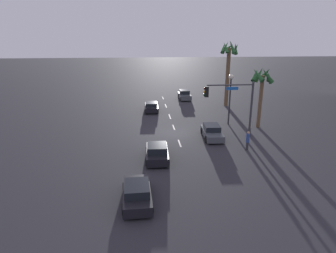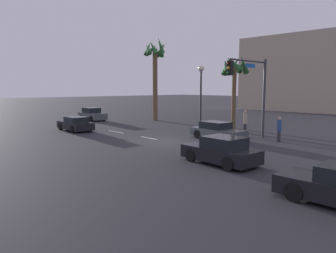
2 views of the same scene
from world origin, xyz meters
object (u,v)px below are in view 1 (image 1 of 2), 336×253
car_2 (184,95)px  car_4 (157,153)px  pedestrian_0 (250,126)px  streetlamp (230,89)px  pedestrian_1 (248,140)px  palm_tree_1 (229,60)px  car_0 (137,193)px  car_3 (151,107)px  car_1 (212,132)px  traffic_signal (235,103)px  palm_tree_0 (262,82)px

car_2 → car_4: (23.54, -5.73, -0.03)m
car_4 → pedestrian_0: pedestrian_0 is taller
car_2 → streetlamp: streetlamp is taller
pedestrian_1 → palm_tree_1: 18.30m
car_2 → palm_tree_1: palm_tree_1 is taller
car_4 → pedestrian_1: (-1.37, 8.15, 0.31)m
pedestrian_0 → car_0: bearing=-44.4°
car_0 → car_2: size_ratio=1.06×
car_3 → pedestrian_0: (11.00, 9.67, 0.45)m
car_4 → pedestrian_1: 8.27m
car_1 → palm_tree_1: (-13.57, 5.37, 5.93)m
car_1 → car_3: bearing=-153.6°
car_1 → traffic_signal: traffic_signal is taller
car_0 → pedestrian_0: (-11.62, 11.40, 0.44)m
streetlamp → pedestrian_1: 8.58m
car_2 → traffic_signal: bearing=4.5°
car_2 → streetlamp: 14.91m
car_0 → traffic_signal: traffic_signal is taller
car_3 → streetlamp: size_ratio=0.71×
car_0 → car_3: size_ratio=1.03×
car_1 → car_3: car_1 is taller
car_2 → pedestrian_0: 18.68m
palm_tree_1 → pedestrian_1: bearing=-9.9°
car_0 → palm_tree_1: palm_tree_1 is taller
car_1 → car_4: (4.96, -5.78, 0.03)m
streetlamp → palm_tree_0: 3.41m
car_0 → pedestrian_0: bearing=135.6°
car_2 → pedestrian_1: (22.17, 2.42, 0.28)m
car_0 → car_4: bearing=165.8°
traffic_signal → car_2: bearing=-175.5°
car_4 → traffic_signal: traffic_signal is taller
car_3 → pedestrian_0: pedestrian_0 is taller
palm_tree_0 → car_0: bearing=-43.0°
car_2 → palm_tree_1: (5.01, 5.43, 5.87)m
traffic_signal → palm_tree_0: (-4.88, 4.39, 1.13)m
car_0 → car_3: 22.69m
traffic_signal → streetlamp: traffic_signal is taller
car_3 → car_4: car_4 is taller
streetlamp → car_3: bearing=-128.9°
traffic_signal → pedestrian_0: bearing=131.9°
car_3 → pedestrian_1: size_ratio=2.30×
car_0 → palm_tree_1: 28.54m
traffic_signal → palm_tree_0: bearing=138.0°
car_0 → car_4: 6.50m
palm_tree_1 → palm_tree_0: bearing=3.0°
car_2 → pedestrian_1: 22.30m
car_1 → palm_tree_1: bearing=158.4°
car_2 → streetlamp: (14.20, 3.05, 3.40)m
palm_tree_0 → palm_tree_1: palm_tree_1 is taller
car_0 → pedestrian_0: size_ratio=2.16×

